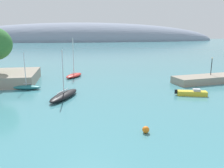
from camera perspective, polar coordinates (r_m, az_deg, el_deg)
distant_ridge at (r=263.78m, az=-6.38°, el=10.51°), size 302.03×63.65×40.03m
sailboat_teal_near_shore at (r=46.98m, az=-20.41°, el=-0.70°), size 5.78×2.94×7.06m
sailboat_black_mid_mooring at (r=39.11m, az=-11.78°, el=-2.69°), size 5.71×8.43×8.01m
sailboat_red_outer_mooring at (r=56.61m, az=-9.38°, el=2.22°), size 5.13×6.55×9.34m
motorboat_yellow_foreground at (r=42.29m, az=19.16°, el=-2.10°), size 5.43×2.85×1.19m
mooring_buoy_orange at (r=25.92m, az=8.34°, el=-11.10°), size 0.78×0.78×0.78m
harbor_lamp_post at (r=54.92m, az=23.43°, el=4.59°), size 0.36×0.36×3.89m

